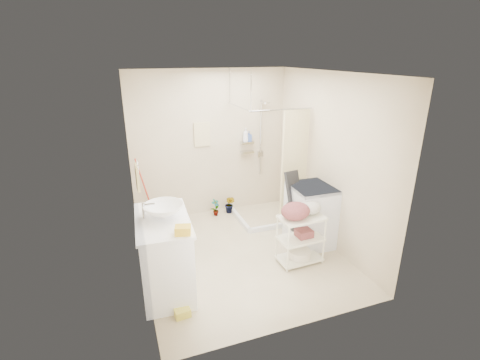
% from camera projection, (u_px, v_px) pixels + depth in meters
% --- Properties ---
extents(floor, '(3.20, 3.20, 0.00)m').
position_uv_depth(floor, '(241.00, 254.00, 5.21)').
color(floor, beige).
rests_on(floor, ground).
extents(ceiling, '(2.80, 3.20, 0.04)m').
position_uv_depth(ceiling, '(241.00, 73.00, 4.32)').
color(ceiling, silver).
rests_on(ceiling, ground).
extents(wall_back, '(2.80, 0.04, 2.60)m').
position_uv_depth(wall_back, '(210.00, 145.00, 6.18)').
color(wall_back, beige).
rests_on(wall_back, ground).
extents(wall_front, '(2.80, 0.04, 2.60)m').
position_uv_depth(wall_front, '(298.00, 221.00, 3.35)').
color(wall_front, beige).
rests_on(wall_front, ground).
extents(wall_left, '(0.04, 3.20, 2.60)m').
position_uv_depth(wall_left, '(136.00, 184.00, 4.31)').
color(wall_left, beige).
rests_on(wall_left, ground).
extents(wall_right, '(0.04, 3.20, 2.60)m').
position_uv_depth(wall_right, '(329.00, 161.00, 5.21)').
color(wall_right, beige).
rests_on(wall_right, ground).
extents(vanity, '(0.68, 1.15, 0.98)m').
position_uv_depth(vanity, '(165.00, 254.00, 4.29)').
color(vanity, white).
rests_on(vanity, ground).
extents(sink, '(0.58, 0.58, 0.17)m').
position_uv_depth(sink, '(164.00, 211.00, 4.13)').
color(sink, white).
rests_on(sink, vanity).
extents(counter_basket, '(0.20, 0.17, 0.09)m').
position_uv_depth(counter_basket, '(183.00, 230.00, 3.75)').
color(counter_basket, yellow).
rests_on(counter_basket, vanity).
extents(floor_basket, '(0.27, 0.22, 0.14)m').
position_uv_depth(floor_basket, '(182.00, 311.00, 3.95)').
color(floor_basket, '#EDE44C').
rests_on(floor_basket, ground).
extents(toilet, '(0.74, 0.45, 0.73)m').
position_uv_depth(toilet, '(164.00, 227.00, 5.24)').
color(toilet, white).
rests_on(toilet, ground).
extents(mop, '(0.15, 0.15, 1.21)m').
position_uv_depth(mop, '(143.00, 191.00, 5.95)').
color(mop, red).
rests_on(mop, ground).
extents(potted_plant_a, '(0.21, 0.19, 0.33)m').
position_uv_depth(potted_plant_a, '(216.00, 208.00, 6.38)').
color(potted_plant_a, brown).
rests_on(potted_plant_a, ground).
extents(potted_plant_b, '(0.24, 0.24, 0.35)m').
position_uv_depth(potted_plant_b, '(230.00, 204.00, 6.48)').
color(potted_plant_b, brown).
rests_on(potted_plant_b, ground).
extents(hanging_towel, '(0.28, 0.03, 0.42)m').
position_uv_depth(hanging_towel, '(202.00, 134.00, 6.04)').
color(hanging_towel, beige).
rests_on(hanging_towel, wall_back).
extents(towel_ring, '(0.04, 0.22, 0.34)m').
position_uv_depth(towel_ring, '(137.00, 176.00, 4.09)').
color(towel_ring, '#D7C57C').
rests_on(towel_ring, wall_left).
extents(tp_holder, '(0.08, 0.12, 0.14)m').
position_uv_depth(tp_holder, '(143.00, 223.00, 4.57)').
color(tp_holder, white).
rests_on(tp_holder, wall_left).
extents(shower, '(1.10, 1.10, 2.10)m').
position_uv_depth(shower, '(266.00, 162.00, 6.05)').
color(shower, silver).
rests_on(shower, ground).
extents(shampoo_bottle_a, '(0.12, 0.12, 0.25)m').
position_uv_depth(shampoo_bottle_a, '(246.00, 135.00, 6.25)').
color(shampoo_bottle_a, silver).
rests_on(shampoo_bottle_a, shower).
extents(shampoo_bottle_b, '(0.09, 0.09, 0.18)m').
position_uv_depth(shampoo_bottle_b, '(249.00, 136.00, 6.31)').
color(shampoo_bottle_b, '#3A5196').
rests_on(shampoo_bottle_b, shower).
extents(washing_machine, '(0.68, 0.70, 0.96)m').
position_uv_depth(washing_machine, '(312.00, 215.00, 5.36)').
color(washing_machine, silver).
rests_on(washing_machine, ground).
extents(laundry_rack, '(0.63, 0.39, 0.85)m').
position_uv_depth(laundry_rack, '(301.00, 235.00, 4.87)').
color(laundry_rack, '#EDE9CB').
rests_on(laundry_rack, ground).
extents(ironing_board, '(0.35, 0.26, 1.20)m').
position_uv_depth(ironing_board, '(296.00, 208.00, 5.31)').
color(ironing_board, black).
rests_on(ironing_board, ground).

